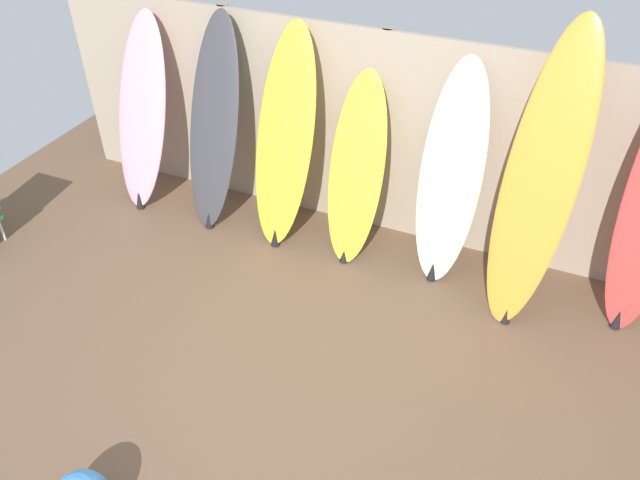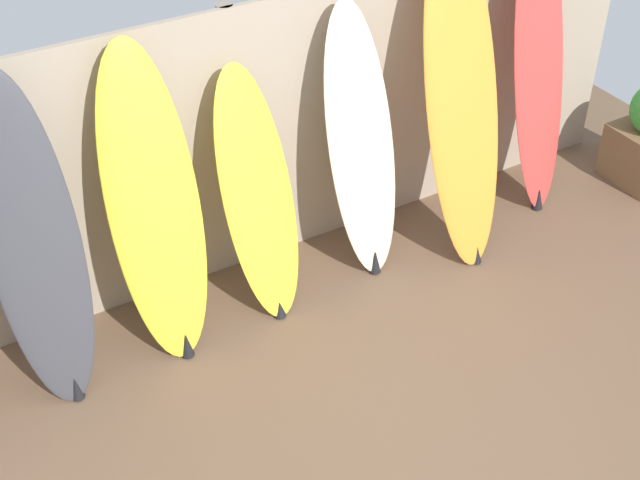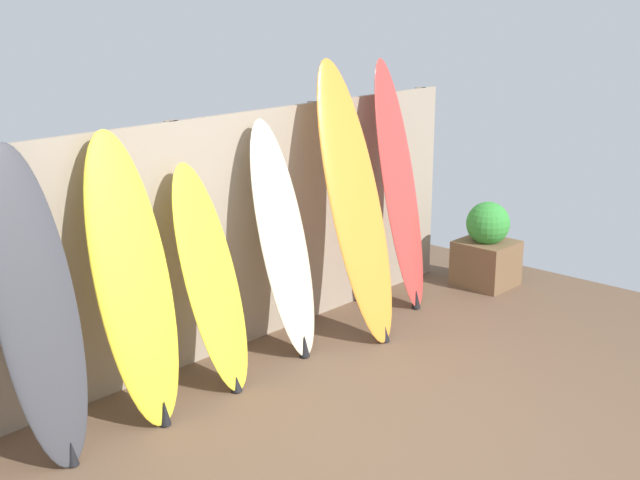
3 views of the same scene
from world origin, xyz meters
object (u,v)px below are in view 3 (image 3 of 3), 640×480
(surfboard_orange_5, at_px, (355,203))
(surfboard_red_6, at_px, (400,188))
(surfboard_yellow_3, at_px, (211,279))
(planter_box, at_px, (487,248))
(surfboard_cream_4, at_px, (284,241))
(surfboard_charcoal_1, at_px, (37,309))
(surfboard_yellow_2, at_px, (133,281))

(surfboard_orange_5, xyz_separation_m, surfboard_red_6, (0.78, 0.16, -0.03))
(surfboard_yellow_3, relative_size, planter_box, 1.95)
(planter_box, bearing_deg, surfboard_cream_4, 173.12)
(surfboard_charcoal_1, distance_m, planter_box, 4.47)
(surfboard_cream_4, xyz_separation_m, surfboard_red_6, (1.42, 0.01, 0.18))
(surfboard_red_6, bearing_deg, surfboard_yellow_3, -178.49)
(surfboard_yellow_3, relative_size, surfboard_red_6, 0.73)
(surfboard_yellow_2, distance_m, surfboard_orange_5, 2.04)
(surfboard_charcoal_1, height_order, surfboard_red_6, surfboard_red_6)
(surfboard_charcoal_1, height_order, surfboard_yellow_2, surfboard_yellow_2)
(surfboard_red_6, relative_size, planter_box, 2.67)
(surfboard_cream_4, relative_size, surfboard_orange_5, 0.81)
(surfboard_yellow_2, relative_size, surfboard_orange_5, 0.85)
(surfboard_orange_5, bearing_deg, surfboard_charcoal_1, 177.99)
(surfboard_yellow_3, height_order, planter_box, surfboard_yellow_3)
(surfboard_charcoal_1, relative_size, surfboard_yellow_3, 1.19)
(surfboard_charcoal_1, bearing_deg, surfboard_red_6, 1.08)
(surfboard_yellow_3, bearing_deg, planter_box, -4.42)
(surfboard_charcoal_1, xyz_separation_m, planter_box, (4.43, -0.23, -0.55))
(surfboard_yellow_3, xyz_separation_m, surfboard_cream_4, (0.75, 0.05, 0.10))
(surfboard_yellow_2, height_order, surfboard_cream_4, surfboard_yellow_2)
(surfboard_cream_4, relative_size, planter_box, 2.22)
(surfboard_charcoal_1, height_order, planter_box, surfboard_charcoal_1)
(surfboard_red_6, distance_m, planter_box, 1.21)
(surfboard_red_6, bearing_deg, surfboard_orange_5, -168.31)
(surfboard_orange_5, xyz_separation_m, planter_box, (1.73, -0.14, -0.71))
(surfboard_yellow_3, height_order, surfboard_cream_4, surfboard_cream_4)
(surfboard_charcoal_1, height_order, surfboard_cream_4, surfboard_charcoal_1)
(surfboard_yellow_3, bearing_deg, surfboard_cream_4, 3.45)
(surfboard_charcoal_1, distance_m, surfboard_yellow_3, 1.32)
(surfboard_cream_4, distance_m, surfboard_red_6, 1.43)
(surfboard_charcoal_1, distance_m, surfboard_yellow_2, 0.67)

